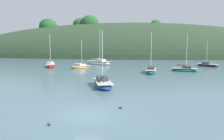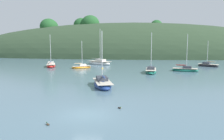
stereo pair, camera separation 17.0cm
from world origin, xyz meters
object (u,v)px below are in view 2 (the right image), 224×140
sailboat_grey_yawl (151,71)px  sailboat_red_portside (185,70)px  sailboat_cream_ketch (51,65)px  duck_lone_right (119,108)px  sailboat_black_sloop (99,63)px  sailboat_orange_cutter (208,65)px  sailboat_yellow_far (81,67)px  mooring_buoy_outer (102,68)px  duck_straggler (48,124)px  mooring_buoy_channel (191,69)px  sailboat_blue_center (102,84)px

sailboat_grey_yawl → sailboat_red_portside: sailboat_grey_yawl is taller
sailboat_cream_ketch → duck_lone_right: (19.08, -32.63, -0.33)m
sailboat_black_sloop → sailboat_red_portside: 23.58m
sailboat_orange_cutter → sailboat_yellow_far: 30.93m
mooring_buoy_outer → duck_straggler: bearing=-87.9°
sailboat_cream_ketch → sailboat_orange_cutter: 38.51m
mooring_buoy_channel → duck_straggler: bearing=-117.2°
mooring_buoy_channel → duck_lone_right: bearing=-113.5°
sailboat_black_sloop → mooring_buoy_outer: bearing=-77.0°
sailboat_blue_center → sailboat_black_sloop: size_ratio=0.77×
sailboat_black_sloop → sailboat_blue_center: bearing=-79.9°
sailboat_grey_yawl → sailboat_black_sloop: size_ratio=0.81×
sailboat_cream_ketch → mooring_buoy_channel: size_ratio=14.83×
sailboat_grey_yawl → duck_straggler: bearing=-107.6°
mooring_buoy_channel → sailboat_orange_cutter: bearing=48.0°
sailboat_cream_ketch → sailboat_yellow_far: 8.40m
mooring_buoy_outer → sailboat_grey_yawl: bearing=-28.1°
sailboat_cream_ketch → mooring_buoy_outer: bearing=-12.6°
sailboat_red_portside → sailboat_orange_cutter: bearing=53.4°
sailboat_orange_cutter → sailboat_red_portside: size_ratio=0.84×
sailboat_blue_center → sailboat_black_sloop: bearing=100.1°
sailboat_blue_center → sailboat_cream_ketch: bearing=125.1°
sailboat_black_sloop → sailboat_red_portside: size_ratio=1.27×
sailboat_yellow_far → mooring_buoy_outer: size_ratio=11.86×
sailboat_orange_cutter → sailboat_red_portside: bearing=-126.6°
sailboat_orange_cutter → mooring_buoy_channel: size_ratio=12.04×
mooring_buoy_channel → duck_straggler: mooring_buoy_channel is taller
sailboat_red_portside → mooring_buoy_channel: size_ratio=14.31×
sailboat_blue_center → mooring_buoy_outer: 20.27m
sailboat_cream_ketch → sailboat_red_portside: (30.55, -5.47, -0.04)m
mooring_buoy_outer → duck_lone_right: (6.03, -29.71, -0.07)m
mooring_buoy_channel → sailboat_red_portside: bearing=-117.5°
sailboat_blue_center → sailboat_orange_cutter: (22.10, 27.79, -0.06)m
sailboat_yellow_far → mooring_buoy_channel: bearing=2.3°
sailboat_grey_yawl → sailboat_cream_ketch: sailboat_cream_ketch is taller
sailboat_red_portside → sailboat_blue_center: bearing=-129.6°
duck_lone_right → sailboat_black_sloop: bearing=101.9°
sailboat_orange_cutter → mooring_buoy_outer: size_ratio=12.04×
mooring_buoy_outer → sailboat_cream_ketch: bearing=167.4°
sailboat_grey_yawl → sailboat_cream_ketch: size_ratio=0.99×
sailboat_cream_ketch → sailboat_red_portside: 31.03m
sailboat_blue_center → duck_straggler: size_ratio=19.61×
sailboat_grey_yawl → duck_lone_right: size_ratio=21.53×
sailboat_blue_center → sailboat_yellow_far: size_ratio=1.18×
mooring_buoy_channel → mooring_buoy_outer: (-19.70, -1.69, 0.00)m
sailboat_grey_yawl → sailboat_red_portside: bearing=22.9°
sailboat_yellow_far → duck_straggler: 35.45m
sailboat_yellow_far → mooring_buoy_outer: sailboat_yellow_far is taller
sailboat_grey_yawl → sailboat_orange_cutter: 19.87m
sailboat_cream_ketch → duck_straggler: size_ratio=20.78×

